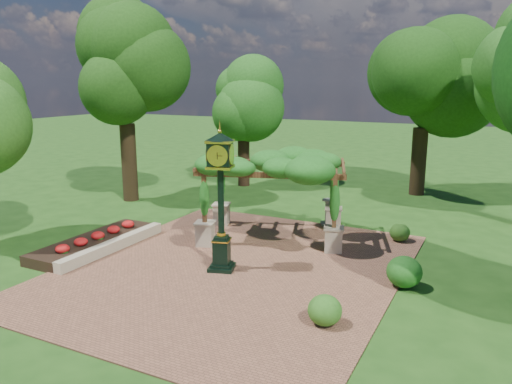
% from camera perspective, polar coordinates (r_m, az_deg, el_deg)
% --- Properties ---
extents(ground, '(120.00, 120.00, 0.00)m').
position_cam_1_polar(ground, '(15.35, -4.26, -9.88)').
color(ground, '#1E4714').
rests_on(ground, ground).
extents(brick_plaza, '(10.00, 12.00, 0.04)m').
position_cam_1_polar(brick_plaza, '(16.14, -2.42, -8.62)').
color(brick_plaza, brown).
rests_on(brick_plaza, ground).
extents(border_wall, '(0.35, 5.00, 0.40)m').
position_cam_1_polar(border_wall, '(18.28, -15.98, -5.94)').
color(border_wall, '#C6B793').
rests_on(border_wall, ground).
extents(flower_bed, '(1.50, 5.00, 0.36)m').
position_cam_1_polar(flower_bed, '(18.89, -18.01, -5.54)').
color(flower_bed, red).
rests_on(flower_bed, ground).
extents(pedestal_clock, '(1.08, 1.08, 4.41)m').
position_cam_1_polar(pedestal_clock, '(15.23, -4.06, 0.36)').
color(pedestal_clock, black).
rests_on(pedestal_clock, brick_plaza).
extents(pergola, '(6.08, 4.80, 3.35)m').
position_cam_1_polar(pergola, '(18.53, 1.96, 2.93)').
color(pergola, tan).
rests_on(pergola, brick_plaza).
extents(sundial, '(0.80, 0.80, 1.10)m').
position_cam_1_polar(sundial, '(20.84, 8.32, -2.49)').
color(sundial, gray).
rests_on(sundial, ground).
extents(shrub_front, '(0.96, 0.96, 0.76)m').
position_cam_1_polar(shrub_front, '(12.54, 7.87, -13.23)').
color(shrub_front, '#2D631C').
rests_on(shrub_front, brick_plaza).
extents(shrub_mid, '(1.09, 1.09, 0.91)m').
position_cam_1_polar(shrub_mid, '(15.11, 16.59, -8.74)').
color(shrub_mid, '#1E5919').
rests_on(shrub_mid, brick_plaza).
extents(shrub_back, '(0.85, 0.85, 0.67)m').
position_cam_1_polar(shrub_back, '(19.27, 16.11, -4.45)').
color(shrub_back, '#2C5819').
rests_on(shrub_back, brick_plaza).
extents(tree_west_near, '(4.24, 4.24, 9.86)m').
position_cam_1_polar(tree_west_near, '(25.21, -14.90, 14.21)').
color(tree_west_near, '#342414').
rests_on(tree_west_near, ground).
extents(tree_west_far, '(3.42, 3.42, 7.44)m').
position_cam_1_polar(tree_west_far, '(28.02, -1.45, 10.99)').
color(tree_west_far, '#301F12').
rests_on(tree_west_far, ground).
extents(tree_north, '(4.78, 4.78, 9.05)m').
position_cam_1_polar(tree_north, '(27.06, 18.73, 12.67)').
color(tree_north, '#312113').
rests_on(tree_north, ground).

